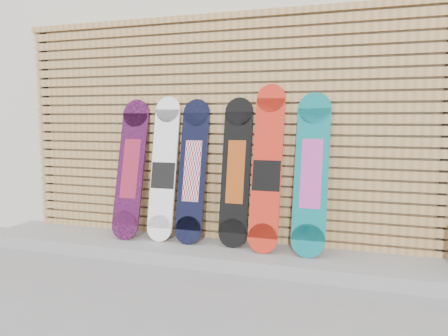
{
  "coord_description": "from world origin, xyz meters",
  "views": [
    {
      "loc": [
        1.24,
        -3.06,
        1.31
      ],
      "look_at": [
        -0.01,
        0.75,
        0.85
      ],
      "focal_mm": 35.0,
      "sensor_mm": 36.0,
      "label": 1
    }
  ],
  "objects_px": {
    "snowboard_2": "(192,171)",
    "snowboard_3": "(236,172)",
    "snowboard_4": "(267,169)",
    "snowboard_5": "(311,174)",
    "snowboard_0": "(131,169)",
    "snowboard_1": "(164,169)"
  },
  "relations": [
    {
      "from": "snowboard_3",
      "to": "snowboard_4",
      "type": "relative_size",
      "value": 0.92
    },
    {
      "from": "snowboard_0",
      "to": "snowboard_5",
      "type": "bearing_deg",
      "value": 0.03
    },
    {
      "from": "snowboard_2",
      "to": "snowboard_4",
      "type": "height_order",
      "value": "snowboard_4"
    },
    {
      "from": "snowboard_1",
      "to": "snowboard_2",
      "type": "distance_m",
      "value": 0.3
    },
    {
      "from": "snowboard_2",
      "to": "snowboard_4",
      "type": "relative_size",
      "value": 0.91
    },
    {
      "from": "snowboard_0",
      "to": "snowboard_3",
      "type": "bearing_deg",
      "value": 2.19
    },
    {
      "from": "snowboard_1",
      "to": "snowboard_3",
      "type": "bearing_deg",
      "value": 1.13
    },
    {
      "from": "snowboard_0",
      "to": "snowboard_3",
      "type": "height_order",
      "value": "snowboard_3"
    },
    {
      "from": "snowboard_0",
      "to": "snowboard_1",
      "type": "height_order",
      "value": "snowboard_1"
    },
    {
      "from": "snowboard_1",
      "to": "snowboard_5",
      "type": "height_order",
      "value": "snowboard_5"
    },
    {
      "from": "snowboard_5",
      "to": "snowboard_2",
      "type": "bearing_deg",
      "value": 178.8
    },
    {
      "from": "snowboard_2",
      "to": "snowboard_5",
      "type": "bearing_deg",
      "value": -1.2
    },
    {
      "from": "snowboard_0",
      "to": "snowboard_5",
      "type": "relative_size",
      "value": 0.97
    },
    {
      "from": "snowboard_1",
      "to": "snowboard_4",
      "type": "distance_m",
      "value": 1.04
    },
    {
      "from": "snowboard_3",
      "to": "snowboard_5",
      "type": "xyz_separation_m",
      "value": [
        0.7,
        -0.04,
        0.02
      ]
    },
    {
      "from": "snowboard_4",
      "to": "snowboard_5",
      "type": "xyz_separation_m",
      "value": [
        0.39,
        0.0,
        -0.03
      ]
    },
    {
      "from": "snowboard_1",
      "to": "snowboard_3",
      "type": "distance_m",
      "value": 0.73
    },
    {
      "from": "snowboard_1",
      "to": "snowboard_4",
      "type": "relative_size",
      "value": 0.93
    },
    {
      "from": "snowboard_0",
      "to": "snowboard_2",
      "type": "bearing_deg",
      "value": 2.14
    },
    {
      "from": "snowboard_0",
      "to": "snowboard_3",
      "type": "xyz_separation_m",
      "value": [
        1.08,
        0.04,
        0.0
      ]
    },
    {
      "from": "snowboard_2",
      "to": "snowboard_5",
      "type": "xyz_separation_m",
      "value": [
        1.13,
        -0.02,
        0.02
      ]
    },
    {
      "from": "snowboard_2",
      "to": "snowboard_3",
      "type": "height_order",
      "value": "snowboard_3"
    }
  ]
}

